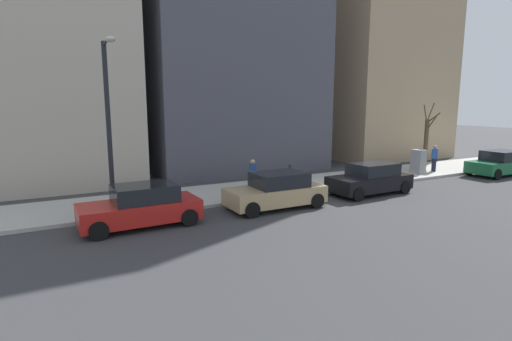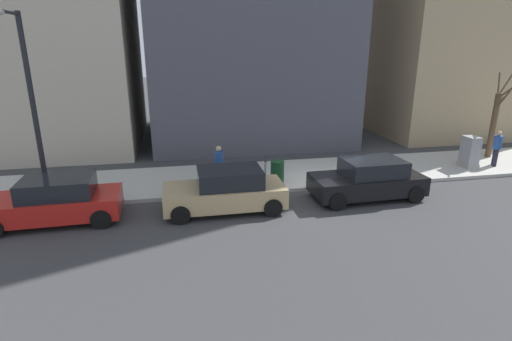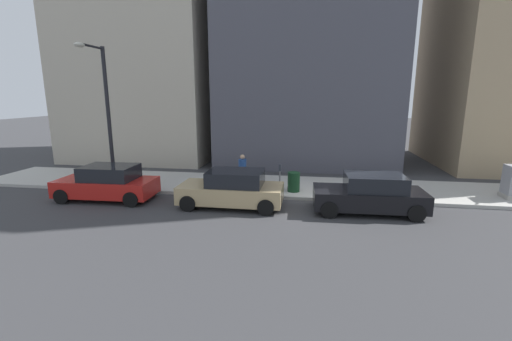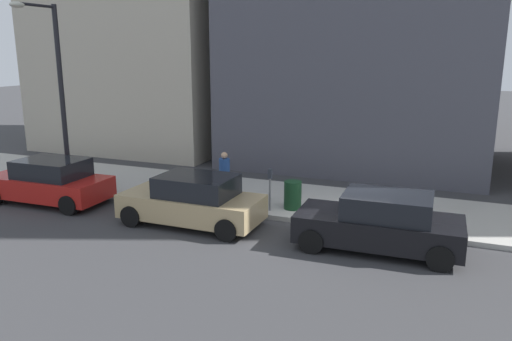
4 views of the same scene
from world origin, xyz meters
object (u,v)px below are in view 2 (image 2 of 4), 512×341
at_px(parked_car_black, 368,180).
at_px(office_tower_right, 35,17).
at_px(utility_box, 470,152).
at_px(pedestrian_near_meter, 497,146).
at_px(trash_bin, 277,172).
at_px(streetlamp, 29,95).
at_px(office_block_center, 243,4).
at_px(parking_meter, 265,167).
at_px(parked_car_tan, 226,191).
at_px(bare_tree, 494,121).
at_px(pedestrian_midblock, 219,164).
at_px(parked_car_red, 55,201).

distance_m(parked_car_black, office_tower_right, 19.34).
distance_m(utility_box, pedestrian_near_meter, 1.33).
height_order(utility_box, trash_bin, utility_box).
xyz_separation_m(streetlamp, office_block_center, (10.80, -9.08, 3.88)).
bearing_deg(parking_meter, parked_car_tan, 133.49).
bearing_deg(trash_bin, utility_box, -87.54).
xyz_separation_m(streetlamp, bare_tree, (2.32, -20.24, -2.03)).
height_order(pedestrian_near_meter, office_tower_right, office_tower_right).
bearing_deg(pedestrian_near_meter, bare_tree, 172.47).
bearing_deg(parked_car_black, pedestrian_near_meter, -74.72).
xyz_separation_m(parked_car_tan, trash_bin, (2.15, -2.40, -0.14)).
relative_size(streetlamp, pedestrian_near_meter, 3.92).
distance_m(pedestrian_midblock, office_block_center, 12.55).
bearing_deg(parked_car_red, bare_tree, -80.69).
distance_m(parked_car_black, trash_bin, 3.66).
distance_m(parked_car_tan, parking_meter, 2.49).
xyz_separation_m(parked_car_tan, parked_car_red, (0.11, 5.61, 0.00)).
bearing_deg(parked_car_tan, utility_box, -77.69).
xyz_separation_m(trash_bin, office_block_center, (10.19, -0.35, 7.29)).
xyz_separation_m(utility_box, pedestrian_midblock, (-0.39, 11.70, 0.24)).
relative_size(office_block_center, office_tower_right, 1.13).
bearing_deg(office_block_center, pedestrian_midblock, 164.90).
height_order(bare_tree, trash_bin, bare_tree).
relative_size(parked_car_tan, office_tower_right, 0.30).
height_order(parking_meter, pedestrian_near_meter, pedestrian_near_meter).
bearing_deg(bare_tree, office_block_center, 52.77).
bearing_deg(streetlamp, trash_bin, -85.96).
height_order(parked_car_black, office_tower_right, office_tower_right).
relative_size(trash_bin, office_tower_right, 0.06).
height_order(parked_car_tan, trash_bin, parked_car_tan).
relative_size(parked_car_red, streetlamp, 0.65).
height_order(trash_bin, pedestrian_midblock, pedestrian_midblock).
xyz_separation_m(utility_box, bare_tree, (1.30, -2.21, 1.14)).
distance_m(streetlamp, pedestrian_near_meter, 19.58).
relative_size(parked_car_black, office_tower_right, 0.30).
relative_size(parked_car_black, parked_car_red, 1.00).
relative_size(parked_car_red, pedestrian_midblock, 2.56).
height_order(office_block_center, office_tower_right, office_block_center).
bearing_deg(parking_meter, pedestrian_midblock, 75.65).
distance_m(parking_meter, office_block_center, 12.72).
relative_size(parked_car_tan, parked_car_red, 0.99).
distance_m(trash_bin, pedestrian_midblock, 2.45).
xyz_separation_m(streetlamp, office_tower_right, (10.18, 2.38, 2.99)).
xyz_separation_m(parked_car_red, office_tower_right, (11.61, 3.10, 6.28)).
bearing_deg(parked_car_black, streetlamp, 81.45).
height_order(parked_car_black, utility_box, utility_box).
bearing_deg(utility_box, parked_car_tan, 102.31).
distance_m(parked_car_red, pedestrian_midblock, 5.99).
bearing_deg(pedestrian_near_meter, streetlamp, -62.23).
xyz_separation_m(parked_car_black, utility_box, (2.42, -6.26, 0.11)).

